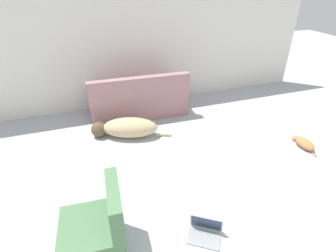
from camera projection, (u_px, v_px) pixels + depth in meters
The scene contains 6 objects.
wall_back at pixel (138, 42), 5.23m from camera, with size 7.65×0.06×2.58m.
couch at pixel (138, 101), 5.25m from camera, with size 1.91×0.90×0.88m.
dog at pixel (126, 128), 4.55m from camera, with size 1.37×0.69×0.34m.
cat at pixel (304, 143), 4.32m from camera, with size 0.20×0.55×0.15m.
laptop_open at pixel (205, 229), 2.87m from camera, with size 0.44×0.42×0.22m.
side_chair at pixel (97, 233), 2.59m from camera, with size 0.65×0.64×0.83m.
Camera 1 is at (-1.16, -0.74, 2.51)m, focal length 28.00 mm.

